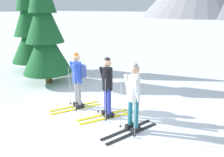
# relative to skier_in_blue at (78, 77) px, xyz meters

# --- Properties ---
(ground_plane) EXTENTS (400.00, 400.00, 0.00)m
(ground_plane) POSITION_rel_skier_in_blue_xyz_m (1.06, -0.05, -0.99)
(ground_plane) COLOR white
(skier_in_blue) EXTENTS (1.06, 1.52, 1.74)m
(skier_in_blue) POSITION_rel_skier_in_blue_xyz_m (0.00, 0.00, 0.00)
(skier_in_blue) COLOR yellow
(skier_in_blue) RESTS_ON ground
(skier_in_black) EXTENTS (1.09, 1.49, 1.73)m
(skier_in_black) POSITION_rel_skier_in_blue_xyz_m (1.08, -0.02, -0.03)
(skier_in_black) COLOR yellow
(skier_in_black) RESTS_ON ground
(skier_in_white) EXTENTS (0.87, 1.60, 1.77)m
(skier_in_white) POSITION_rel_skier_in_blue_xyz_m (2.04, -0.32, -0.01)
(skier_in_white) COLOR black
(skier_in_white) RESTS_ON ground
(pine_tree_near) EXTENTS (1.95, 1.95, 4.72)m
(pine_tree_near) POSITION_rel_skier_in_blue_xyz_m (-2.65, 1.16, 1.17)
(pine_tree_near) COLOR #51381E
(pine_tree_near) RESTS_ON ground
(pine_tree_mid) EXTENTS (1.99, 1.99, 4.81)m
(pine_tree_mid) POSITION_rel_skier_in_blue_xyz_m (-4.78, 2.11, 1.21)
(pine_tree_mid) COLOR #51381E
(pine_tree_mid) RESTS_ON ground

